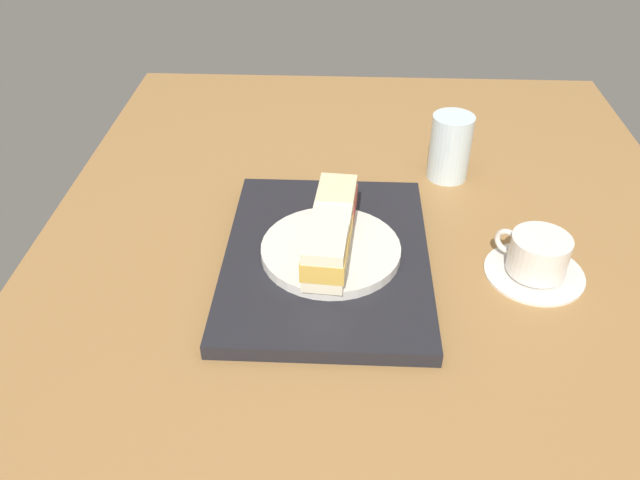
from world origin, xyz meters
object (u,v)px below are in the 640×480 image
sandwich_plate (331,250)px  sandwich_near (336,204)px  sandwich_far (325,257)px  drinking_glass (450,147)px  sandwich_middle (331,230)px  coffee_cup (537,258)px

sandwich_plate → sandwich_near: (-6.31, 0.57, 3.53)cm
sandwich_plate → sandwich_far: bearing=-5.2°
sandwich_far → drinking_glass: drinking_glass is taller
sandwich_plate → sandwich_far: (6.31, -0.57, 3.72)cm
sandwich_middle → sandwich_far: 6.34cm
sandwich_middle → coffee_cup: bearing=89.2°
sandwich_plate → sandwich_middle: sandwich_middle is taller
sandwich_far → coffee_cup: bearing=101.6°
drinking_glass → coffee_cup: bearing=19.4°
sandwich_plate → sandwich_middle: 3.40cm
sandwich_far → coffee_cup: sandwich_far is taller
sandwich_far → drinking_glass: (-31.61, 19.58, -0.98)cm
sandwich_far → coffee_cup: (-5.91, 28.65, -3.83)cm
sandwich_plate → sandwich_near: sandwich_near is taller
sandwich_near → coffee_cup: sandwich_near is taller
sandwich_near → sandwich_far: size_ratio=0.99×
sandwich_plate → sandwich_middle: bearing=-116.6°
sandwich_near → drinking_glass: drinking_glass is taller
sandwich_plate → coffee_cup: size_ratio=1.41×
drinking_glass → sandwich_far: bearing=-31.8°
sandwich_near → sandwich_middle: (6.31, -0.57, -0.14)cm
sandwich_plate → drinking_glass: bearing=143.1°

